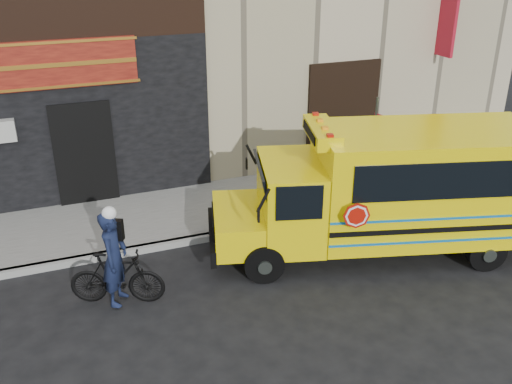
{
  "coord_description": "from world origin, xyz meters",
  "views": [
    {
      "loc": [
        -3.92,
        -8.41,
        6.37
      ],
      "look_at": [
        -0.02,
        1.85,
        1.38
      ],
      "focal_mm": 40.0,
      "sensor_mm": 36.0,
      "label": 1
    }
  ],
  "objects": [
    {
      "name": "ground",
      "position": [
        0.0,
        0.0,
        0.0
      ],
      "size": [
        120.0,
        120.0,
        0.0
      ],
      "primitive_type": "plane",
      "color": "black",
      "rests_on": "ground"
    },
    {
      "name": "curb",
      "position": [
        0.0,
        2.6,
        0.07
      ],
      "size": [
        40.0,
        0.2,
        0.15
      ],
      "primitive_type": "cube",
      "color": "gray",
      "rests_on": "ground"
    },
    {
      "name": "sidewalk",
      "position": [
        0.0,
        4.1,
        0.07
      ],
      "size": [
        40.0,
        3.0,
        0.15
      ],
      "primitive_type": "cube",
      "color": "#62615B",
      "rests_on": "ground"
    },
    {
      "name": "school_bus",
      "position": [
        2.65,
        0.78,
        1.51
      ],
      "size": [
        7.22,
        3.85,
        2.92
      ],
      "color": "black",
      "rests_on": "ground"
    },
    {
      "name": "sign_pole",
      "position": [
        3.14,
        2.38,
        1.65
      ],
      "size": [
        0.11,
        0.25,
        2.99
      ],
      "color": "#3C433E",
      "rests_on": "ground"
    },
    {
      "name": "bicycle",
      "position": [
        -3.15,
        0.9,
        0.53
      ],
      "size": [
        1.84,
        1.11,
        1.07
      ],
      "primitive_type": "imported",
      "rotation": [
        0.0,
        0.0,
        1.2
      ],
      "color": "black",
      "rests_on": "ground"
    },
    {
      "name": "cyclist",
      "position": [
        -3.16,
        0.86,
        0.93
      ],
      "size": [
        0.71,
        0.81,
        1.86
      ],
      "primitive_type": "imported",
      "rotation": [
        0.0,
        0.0,
        1.09
      ],
      "color": "#111833",
      "rests_on": "ground"
    }
  ]
}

